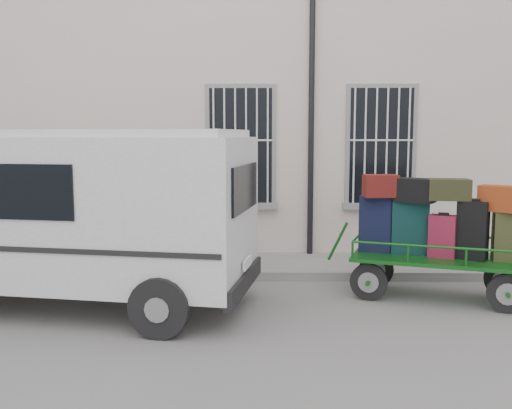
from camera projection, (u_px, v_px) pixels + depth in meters
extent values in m
plane|color=slate|center=(260.00, 305.00, 8.31)|extent=(80.00, 80.00, 0.00)
cube|color=beige|center=(262.00, 112.00, 13.41)|extent=(24.00, 5.00, 6.00)
cylinder|color=black|center=(311.00, 117.00, 10.86)|extent=(0.11, 0.11, 5.60)
cube|color=black|center=(241.00, 146.00, 11.00)|extent=(1.20, 0.08, 2.20)
cube|color=gray|center=(241.00, 206.00, 11.12)|extent=(1.45, 0.22, 0.12)
cube|color=black|center=(381.00, 146.00, 10.97)|extent=(1.20, 0.08, 2.20)
cube|color=gray|center=(379.00, 206.00, 11.09)|extent=(1.45, 0.22, 0.12)
cube|color=slate|center=(261.00, 265.00, 10.49)|extent=(24.00, 1.70, 0.15)
cylinder|color=black|center=(369.00, 282.00, 8.50)|extent=(0.55, 0.24, 0.56)
cylinder|color=gray|center=(369.00, 282.00, 8.50)|extent=(0.32, 0.19, 0.31)
cylinder|color=black|center=(376.00, 269.00, 9.30)|extent=(0.55, 0.24, 0.56)
cylinder|color=gray|center=(376.00, 269.00, 9.30)|extent=(0.32, 0.19, 0.31)
cylinder|color=black|center=(508.00, 294.00, 7.88)|extent=(0.55, 0.24, 0.56)
cylinder|color=gray|center=(508.00, 294.00, 7.88)|extent=(0.32, 0.19, 0.31)
cylinder|color=black|center=(503.00, 279.00, 8.67)|extent=(0.55, 0.24, 0.56)
cylinder|color=gray|center=(503.00, 279.00, 8.67)|extent=(0.32, 0.19, 0.31)
cube|color=#145817|center=(437.00, 259.00, 8.55)|extent=(2.70, 1.85, 0.06)
cylinder|color=#145817|center=(338.00, 241.00, 9.03)|extent=(0.32, 0.15, 0.63)
cube|color=black|center=(375.00, 224.00, 8.89)|extent=(0.55, 0.39, 0.87)
cube|color=black|center=(376.00, 195.00, 8.84)|extent=(0.23, 0.19, 0.03)
cube|color=#0D2C2F|center=(410.00, 227.00, 8.74)|extent=(0.59, 0.37, 0.81)
cube|color=black|center=(411.00, 200.00, 8.69)|extent=(0.25, 0.20, 0.03)
cube|color=maroon|center=(443.00, 236.00, 8.47)|extent=(0.45, 0.39, 0.64)
cube|color=black|center=(444.00, 214.00, 8.43)|extent=(0.18, 0.16, 0.03)
cube|color=black|center=(473.00, 230.00, 8.34)|extent=(0.50, 0.46, 0.86)
cube|color=black|center=(474.00, 200.00, 8.29)|extent=(0.20, 0.19, 0.03)
cube|color=#33361B|center=(512.00, 236.00, 8.24)|extent=(0.58, 0.43, 0.72)
cube|color=#571A11|center=(380.00, 186.00, 8.69)|extent=(0.52, 0.35, 0.34)
cube|color=black|center=(415.00, 190.00, 8.56)|extent=(0.66, 0.57, 0.36)
cube|color=black|center=(448.00, 189.00, 8.41)|extent=(0.64, 0.45, 0.31)
cube|color=maroon|center=(500.00, 199.00, 8.19)|extent=(0.61, 0.58, 0.37)
cube|color=silver|center=(75.00, 208.00, 8.08)|extent=(5.19, 2.89, 2.01)
cube|color=silver|center=(72.00, 134.00, 7.96)|extent=(4.94, 2.69, 0.11)
cube|color=black|center=(245.00, 187.00, 7.61)|extent=(0.30, 1.55, 0.61)
cube|color=black|center=(244.00, 281.00, 7.77)|extent=(0.44, 2.05, 0.25)
cube|color=white|center=(247.00, 263.00, 7.73)|extent=(0.11, 0.47, 0.13)
cylinder|color=black|center=(17.00, 261.00, 9.50)|extent=(0.79, 0.37, 0.76)
cylinder|color=black|center=(160.00, 307.00, 6.93)|extent=(0.79, 0.37, 0.76)
cylinder|color=black|center=(205.00, 269.00, 8.93)|extent=(0.79, 0.37, 0.76)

